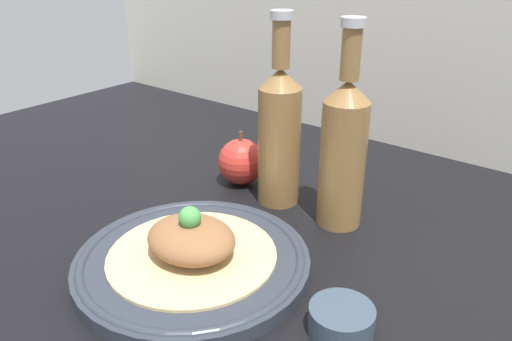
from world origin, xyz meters
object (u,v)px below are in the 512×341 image
(cider_bottle_right, at_px, (346,150))
(apple, at_px, (241,162))
(plate, at_px, (193,261))
(cider_bottle_left, at_px, (279,132))
(plated_food, at_px, (191,242))
(dipping_bowl, at_px, (341,320))

(cider_bottle_right, height_order, apple, cider_bottle_right)
(plate, relative_size, cider_bottle_left, 1.01)
(apple, bearing_deg, cider_bottle_left, -8.36)
(plated_food, height_order, cider_bottle_right, cider_bottle_right)
(plate, height_order, cider_bottle_right, cider_bottle_right)
(plate, relative_size, cider_bottle_right, 1.01)
(plate, xyz_separation_m, cider_bottle_right, (0.09, 0.22, 0.11))
(cider_bottle_right, bearing_deg, cider_bottle_left, 180.00)
(plate, distance_m, cider_bottle_left, 0.24)
(plate, distance_m, plated_food, 0.03)
(plated_food, distance_m, apple, 0.26)
(cider_bottle_right, bearing_deg, plated_food, -112.55)
(plated_food, bearing_deg, cider_bottle_right, 67.45)
(cider_bottle_left, distance_m, dipping_bowl, 0.32)
(cider_bottle_left, height_order, cider_bottle_right, same)
(plate, relative_size, dipping_bowl, 4.23)
(plate, distance_m, dipping_bowl, 0.21)
(cider_bottle_left, distance_m, apple, 0.12)
(cider_bottle_right, bearing_deg, dipping_bowl, -60.42)
(cider_bottle_right, xyz_separation_m, dipping_bowl, (0.11, -0.20, -0.10))
(apple, distance_m, dipping_bowl, 0.38)
(plate, distance_m, apple, 0.26)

